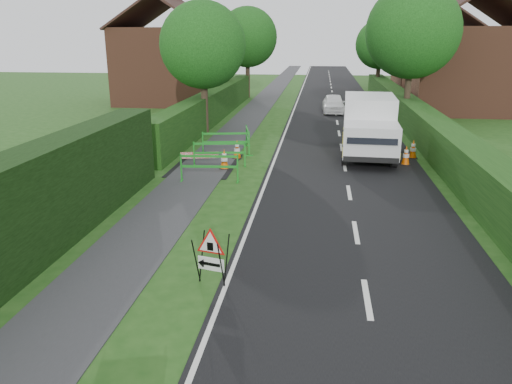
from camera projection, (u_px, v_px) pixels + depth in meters
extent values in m
plane|color=#1C4714|center=(233.00, 318.00, 9.14)|extent=(120.00, 120.00, 0.00)
cube|color=black|center=(333.00, 97.00, 41.96)|extent=(6.00, 90.00, 0.02)
cube|color=#2D2D30|center=(268.00, 96.00, 42.62)|extent=(2.00, 90.00, 0.02)
cube|color=#14380F|center=(214.00, 120.00, 30.56)|extent=(1.00, 24.00, 1.80)
cube|color=#14380F|center=(426.00, 146.00, 23.50)|extent=(1.20, 50.00, 1.50)
cube|color=brown|center=(170.00, 66.00, 37.91)|extent=(7.00, 7.00, 5.50)
cube|color=#331E19|center=(144.00, 12.00, 36.97)|extent=(4.00, 7.40, 2.58)
cube|color=#331E19|center=(190.00, 12.00, 36.55)|extent=(4.00, 7.40, 2.58)
cube|color=brown|center=(465.00, 70.00, 33.49)|extent=(7.00, 7.00, 5.50)
cube|color=#331E19|center=(444.00, 9.00, 32.54)|extent=(4.00, 7.40, 2.58)
cube|color=#331E19|center=(500.00, 9.00, 32.12)|extent=(4.00, 7.40, 2.58)
cube|color=brown|center=(435.00, 60.00, 46.61)|extent=(7.00, 7.00, 5.50)
cube|color=#331E19|center=(420.00, 17.00, 45.67)|extent=(4.00, 7.40, 2.58)
cube|color=#331E19|center=(460.00, 17.00, 45.25)|extent=(4.00, 7.40, 2.58)
cube|color=#331E19|center=(441.00, 4.00, 45.13)|extent=(0.25, 7.40, 0.18)
cylinder|color=#2D2116|center=(205.00, 108.00, 26.34)|extent=(0.36, 0.36, 2.62)
sphere|color=#123B0F|center=(203.00, 45.00, 25.38)|extent=(4.40, 4.40, 4.40)
cylinder|color=#2D2116|center=(407.00, 98.00, 28.74)|extent=(0.36, 0.36, 2.97)
sphere|color=#123B0F|center=(413.00, 31.00, 27.63)|extent=(5.20, 5.20, 5.20)
cylinder|color=#2D2116|center=(248.00, 80.00, 41.45)|extent=(0.36, 0.36, 2.80)
sphere|color=#123B0F|center=(248.00, 37.00, 40.42)|extent=(4.80, 4.80, 4.80)
cylinder|color=#2D2116|center=(378.00, 80.00, 43.96)|extent=(0.36, 0.36, 2.45)
sphere|color=#123B0F|center=(380.00, 44.00, 43.06)|extent=(4.20, 4.20, 4.20)
cylinder|color=black|center=(196.00, 261.00, 10.20)|extent=(0.10, 0.32, 1.05)
cylinder|color=black|center=(202.00, 256.00, 10.44)|extent=(0.10, 0.32, 1.05)
cylinder|color=black|center=(221.00, 265.00, 10.01)|extent=(0.10, 0.32, 1.05)
cylinder|color=black|center=(227.00, 260.00, 10.24)|extent=(0.10, 0.32, 1.05)
cube|color=white|center=(211.00, 264.00, 10.23)|extent=(0.57, 0.16, 0.28)
cube|color=black|center=(211.00, 264.00, 10.21)|extent=(0.41, 0.11, 0.07)
cone|color=black|center=(201.00, 263.00, 10.29)|extent=(0.17, 0.20, 0.17)
cube|color=black|center=(210.00, 247.00, 10.09)|extent=(0.13, 0.04, 0.17)
cube|color=silver|center=(369.00, 119.00, 21.83)|extent=(2.25, 3.48, 2.03)
cube|color=silver|center=(371.00, 139.00, 19.53)|extent=(2.20, 2.28, 1.24)
cube|color=black|center=(372.00, 137.00, 18.45)|extent=(1.86, 0.32, 0.57)
cube|color=yellow|center=(343.00, 141.00, 21.32)|extent=(0.25, 5.20, 0.25)
cube|color=yellow|center=(394.00, 143.00, 20.97)|extent=(0.25, 5.20, 0.25)
cube|color=black|center=(371.00, 160.00, 18.72)|extent=(2.07, 0.22, 0.21)
cylinder|color=black|center=(345.00, 155.00, 19.82)|extent=(0.29, 0.85, 0.84)
cylinder|color=black|center=(394.00, 157.00, 19.51)|extent=(0.29, 0.85, 0.84)
cylinder|color=black|center=(345.00, 138.00, 23.01)|extent=(0.29, 0.85, 0.84)
cylinder|color=black|center=(388.00, 140.00, 22.70)|extent=(0.29, 0.85, 0.84)
cube|color=black|center=(405.00, 164.00, 19.99)|extent=(0.38, 0.38, 0.04)
cone|color=#EA5A07|center=(406.00, 155.00, 19.87)|extent=(0.32, 0.32, 0.75)
cylinder|color=white|center=(406.00, 156.00, 19.88)|extent=(0.25, 0.25, 0.14)
cylinder|color=white|center=(406.00, 151.00, 19.82)|extent=(0.17, 0.17, 0.10)
cube|color=black|center=(412.00, 158.00, 21.07)|extent=(0.38, 0.38, 0.04)
cone|color=#EA5A07|center=(413.00, 149.00, 20.95)|extent=(0.32, 0.32, 0.75)
cylinder|color=white|center=(413.00, 149.00, 20.96)|extent=(0.25, 0.25, 0.14)
cylinder|color=white|center=(413.00, 145.00, 20.91)|extent=(0.17, 0.17, 0.10)
cube|color=black|center=(391.00, 146.00, 23.26)|extent=(0.38, 0.38, 0.04)
cone|color=#EA5A07|center=(392.00, 138.00, 23.14)|extent=(0.32, 0.32, 0.75)
cylinder|color=white|center=(392.00, 139.00, 23.16)|extent=(0.25, 0.25, 0.14)
cylinder|color=white|center=(392.00, 135.00, 23.10)|extent=(0.17, 0.17, 0.10)
cube|color=black|center=(225.00, 168.00, 19.36)|extent=(0.38, 0.38, 0.04)
cone|color=#EA5A07|center=(224.00, 159.00, 19.25)|extent=(0.32, 0.32, 0.75)
cylinder|color=white|center=(224.00, 160.00, 19.26)|extent=(0.25, 0.25, 0.14)
cylinder|color=white|center=(224.00, 155.00, 19.20)|extent=(0.17, 0.17, 0.10)
cube|color=black|center=(237.00, 158.00, 21.03)|extent=(0.38, 0.38, 0.04)
cone|color=#EA5A07|center=(237.00, 149.00, 20.91)|extent=(0.32, 0.32, 0.75)
cylinder|color=white|center=(237.00, 150.00, 20.92)|extent=(0.25, 0.25, 0.14)
cylinder|color=white|center=(237.00, 145.00, 20.87)|extent=(0.17, 0.17, 0.10)
cube|color=#18861F|center=(181.00, 168.00, 17.60)|extent=(0.05, 0.05, 1.00)
cube|color=#18861F|center=(238.00, 168.00, 17.50)|extent=(0.05, 0.05, 1.00)
cube|color=#18861F|center=(209.00, 156.00, 17.42)|extent=(2.00, 0.20, 0.08)
cube|color=#18861F|center=(209.00, 167.00, 17.53)|extent=(2.00, 0.20, 0.08)
cube|color=#18861F|center=(182.00, 181.00, 17.74)|extent=(0.09, 0.35, 0.04)
cube|color=#18861F|center=(238.00, 181.00, 17.64)|extent=(0.09, 0.35, 0.04)
cube|color=#18861F|center=(194.00, 154.00, 19.57)|extent=(0.06, 0.06, 1.00)
cube|color=#18861F|center=(245.00, 154.00, 19.64)|extent=(0.06, 0.06, 1.00)
cube|color=#18861F|center=(219.00, 144.00, 19.48)|extent=(1.98, 0.38, 0.08)
cube|color=#18861F|center=(219.00, 153.00, 19.59)|extent=(1.98, 0.38, 0.08)
cube|color=#18861F|center=(194.00, 166.00, 19.71)|extent=(0.12, 0.36, 0.04)
cube|color=#18861F|center=(245.00, 166.00, 19.79)|extent=(0.12, 0.36, 0.04)
cube|color=#18861F|center=(203.00, 143.00, 21.55)|extent=(0.06, 0.06, 1.00)
cube|color=#18861F|center=(249.00, 143.00, 21.65)|extent=(0.06, 0.06, 1.00)
cube|color=#18861F|center=(226.00, 134.00, 21.47)|extent=(1.98, 0.41, 0.08)
cube|color=#18861F|center=(226.00, 142.00, 21.59)|extent=(1.98, 0.41, 0.08)
cube|color=#18861F|center=(203.00, 154.00, 21.69)|extent=(0.12, 0.36, 0.04)
cube|color=#18861F|center=(249.00, 154.00, 21.79)|extent=(0.12, 0.36, 0.04)
cube|color=#18861F|center=(249.00, 145.00, 21.32)|extent=(0.06, 0.06, 1.00)
cube|color=#18861F|center=(246.00, 136.00, 23.22)|extent=(0.06, 0.06, 1.00)
cube|color=#18861F|center=(248.00, 131.00, 22.14)|extent=(0.45, 1.97, 0.08)
cube|color=#18861F|center=(248.00, 139.00, 22.25)|extent=(0.45, 1.97, 0.08)
cube|color=#18861F|center=(249.00, 155.00, 21.46)|extent=(0.35, 0.13, 0.04)
cube|color=#18861F|center=(246.00, 146.00, 23.36)|extent=(0.35, 0.13, 0.04)
cube|color=red|center=(200.00, 166.00, 19.78)|extent=(1.47, 0.38, 0.25)
imported|color=white|center=(334.00, 103.00, 33.38)|extent=(1.52, 3.60, 1.22)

